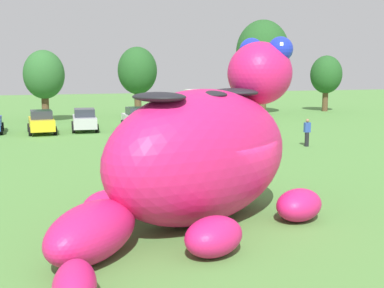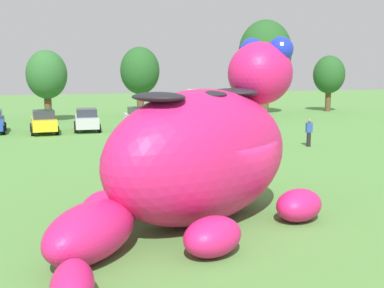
{
  "view_description": "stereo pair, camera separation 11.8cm",
  "coord_description": "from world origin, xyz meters",
  "px_view_note": "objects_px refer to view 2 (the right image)",
  "views": [
    {
      "loc": [
        -6.02,
        -13.57,
        4.78
      ],
      "look_at": [
        -1.15,
        1.61,
        2.31
      ],
      "focal_mm": 45.92,
      "sensor_mm": 36.0,
      "label": 1
    },
    {
      "loc": [
        -5.91,
        -13.61,
        4.78
      ],
      "look_at": [
        -1.15,
        1.61,
        2.31
      ],
      "focal_mm": 45.92,
      "sensor_mm": 36.0,
      "label": 2
    }
  ],
  "objects_px": {
    "box_truck": "(203,106)",
    "spectator_mid_field": "(168,138)",
    "car_white": "(139,118)",
    "car_silver": "(87,120)",
    "spectator_by_cars": "(309,133)",
    "car_yellow": "(44,122)",
    "giant_inflatable_creature": "(202,154)"
  },
  "relations": [
    {
      "from": "box_truck",
      "to": "spectator_mid_field",
      "type": "distance_m",
      "value": 14.69
    },
    {
      "from": "car_white",
      "to": "spectator_mid_field",
      "type": "xyz_separation_m",
      "value": [
        -0.62,
        -11.58,
        -0.01
      ]
    },
    {
      "from": "car_white",
      "to": "car_silver",
      "type": "bearing_deg",
      "value": -179.99
    },
    {
      "from": "car_white",
      "to": "spectator_mid_field",
      "type": "height_order",
      "value": "car_white"
    },
    {
      "from": "car_white",
      "to": "spectator_by_cars",
      "type": "height_order",
      "value": "car_white"
    },
    {
      "from": "car_silver",
      "to": "box_truck",
      "type": "bearing_deg",
      "value": 9.0
    },
    {
      "from": "car_white",
      "to": "spectator_by_cars",
      "type": "bearing_deg",
      "value": -55.39
    },
    {
      "from": "car_yellow",
      "to": "spectator_by_cars",
      "type": "xyz_separation_m",
      "value": [
        15.47,
        -11.34,
        -0.01
      ]
    },
    {
      "from": "spectator_by_cars",
      "to": "giant_inflatable_creature",
      "type": "bearing_deg",
      "value": -132.18
    },
    {
      "from": "box_truck",
      "to": "spectator_by_cars",
      "type": "height_order",
      "value": "box_truck"
    },
    {
      "from": "car_yellow",
      "to": "car_silver",
      "type": "distance_m",
      "value": 3.22
    },
    {
      "from": "car_white",
      "to": "box_truck",
      "type": "relative_size",
      "value": 0.64
    },
    {
      "from": "car_yellow",
      "to": "spectator_by_cars",
      "type": "height_order",
      "value": "car_yellow"
    },
    {
      "from": "car_silver",
      "to": "car_white",
      "type": "distance_m",
      "value": 4.08
    },
    {
      "from": "car_silver",
      "to": "spectator_by_cars",
      "type": "relative_size",
      "value": 2.45
    },
    {
      "from": "giant_inflatable_creature",
      "to": "spectator_mid_field",
      "type": "bearing_deg",
      "value": 80.14
    },
    {
      "from": "spectator_mid_field",
      "to": "car_yellow",
      "type": "bearing_deg",
      "value": 121.06
    },
    {
      "from": "giant_inflatable_creature",
      "to": "spectator_by_cars",
      "type": "xyz_separation_m",
      "value": [
        11.01,
        12.15,
        -1.29
      ]
    },
    {
      "from": "car_yellow",
      "to": "box_truck",
      "type": "xyz_separation_m",
      "value": [
        13.13,
        2.14,
        0.74
      ]
    },
    {
      "from": "car_yellow",
      "to": "car_silver",
      "type": "relative_size",
      "value": 0.99
    },
    {
      "from": "car_white",
      "to": "box_truck",
      "type": "distance_m",
      "value": 6.13
    },
    {
      "from": "spectator_by_cars",
      "to": "spectator_mid_field",
      "type": "bearing_deg",
      "value": 177.88
    },
    {
      "from": "car_silver",
      "to": "car_white",
      "type": "bearing_deg",
      "value": 0.01
    },
    {
      "from": "giant_inflatable_creature",
      "to": "car_silver",
      "type": "bearing_deg",
      "value": 93.07
    },
    {
      "from": "car_silver",
      "to": "spectator_mid_field",
      "type": "bearing_deg",
      "value": -73.36
    },
    {
      "from": "car_silver",
      "to": "spectator_mid_field",
      "type": "height_order",
      "value": "car_silver"
    },
    {
      "from": "car_yellow",
      "to": "giant_inflatable_creature",
      "type": "bearing_deg",
      "value": -79.24
    },
    {
      "from": "box_truck",
      "to": "spectator_mid_field",
      "type": "bearing_deg",
      "value": -116.3
    },
    {
      "from": "car_yellow",
      "to": "box_truck",
      "type": "height_order",
      "value": "box_truck"
    },
    {
      "from": "car_yellow",
      "to": "spectator_by_cars",
      "type": "distance_m",
      "value": 19.18
    },
    {
      "from": "car_yellow",
      "to": "spectator_mid_field",
      "type": "relative_size",
      "value": 2.43
    },
    {
      "from": "giant_inflatable_creature",
      "to": "spectator_by_cars",
      "type": "height_order",
      "value": "giant_inflatable_creature"
    }
  ]
}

